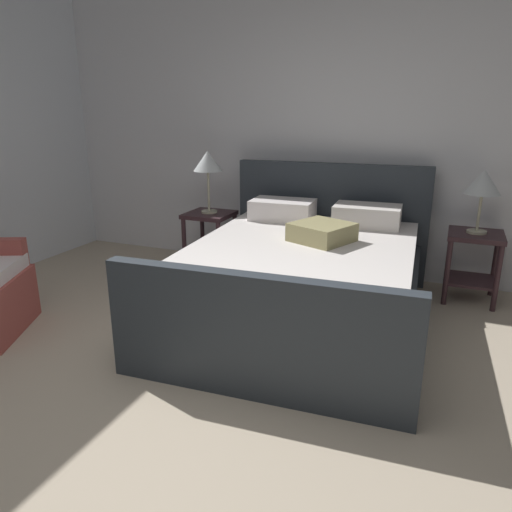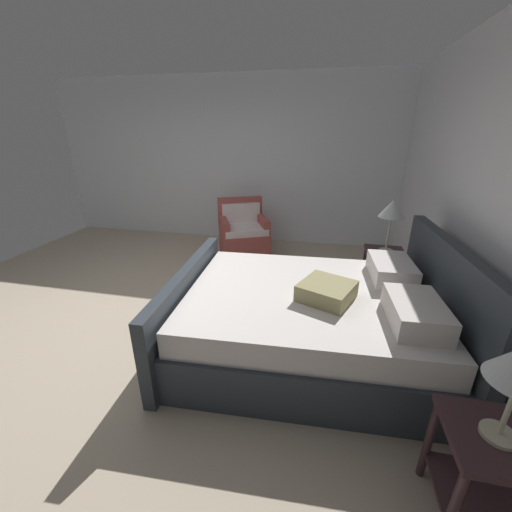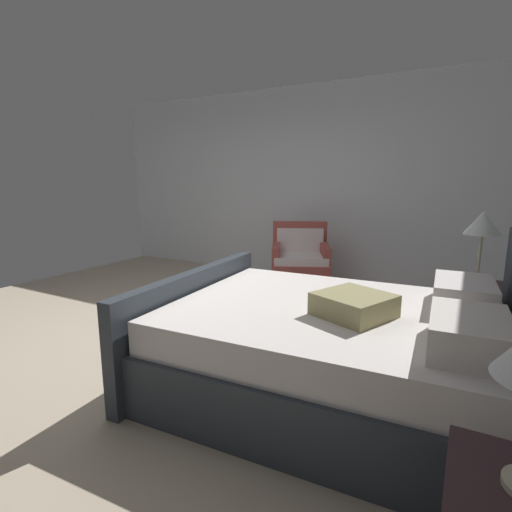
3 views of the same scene
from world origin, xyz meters
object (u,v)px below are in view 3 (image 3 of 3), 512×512
Objects in this scene: nightstand_left at (474,306)px; armchair at (300,266)px; bed at (339,348)px; table_lamp_left at (483,225)px.

nightstand_left is 0.62× the size of armchair.
nightstand_left is at bearing 147.21° from bed.
bed is 3.97× the size of table_lamp_left.
bed is at bearing -32.79° from table_lamp_left.
table_lamp_left is at bearing 63.16° from armchair.
table_lamp_left reaches higher than bed.
table_lamp_left reaches higher than armchair.
table_lamp_left is (-1.22, 0.79, 0.75)m from bed.
armchair is at bearing -116.84° from nightstand_left.
bed reaches higher than armchair.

